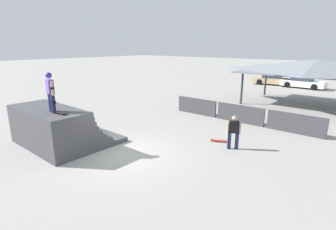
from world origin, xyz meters
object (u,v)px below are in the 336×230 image
at_px(skater_on_deck, 50,90).
at_px(bystander_walking, 234,131).
at_px(parked_car_tan, 273,80).
at_px(skateboard_on_ground, 218,141).
at_px(parked_car_white, 303,82).
at_px(skateboard_on_deck, 59,112).

relative_size(skater_on_deck, bystander_walking, 1.07).
relative_size(skater_on_deck, parked_car_tan, 0.36).
bearing_deg(parked_car_tan, skateboard_on_ground, -85.06).
distance_m(bystander_walking, skateboard_on_ground, 1.28).
xyz_separation_m(skater_on_deck, parked_car_tan, (0.10, 26.14, -2.13)).
xyz_separation_m(skateboard_on_ground, parked_car_white, (-1.31, 20.22, 0.54)).
height_order(bystander_walking, parked_car_white, bystander_walking).
distance_m(skater_on_deck, skateboard_on_deck, 1.02).
bearing_deg(skateboard_on_deck, skateboard_on_ground, 46.38).
bearing_deg(parked_car_tan, skateboard_on_deck, -96.77).
height_order(skateboard_on_deck, skateboard_on_ground, skateboard_on_deck).
bearing_deg(parked_car_white, skater_on_deck, -95.21).
distance_m(skateboard_on_deck, skateboard_on_ground, 7.20).
relative_size(skateboard_on_deck, parked_car_tan, 0.19).
bearing_deg(parked_car_white, skateboard_on_deck, -94.11).
height_order(bystander_walking, skateboard_on_ground, bystander_walking).
bearing_deg(skateboard_on_ground, skateboard_on_deck, 26.38).
height_order(skateboard_on_ground, parked_car_white, parked_car_white).
bearing_deg(bystander_walking, parked_car_tan, -109.44).
xyz_separation_m(parked_car_tan, parked_car_white, (3.28, -0.33, 0.00)).
relative_size(parked_car_tan, parked_car_white, 1.03).
bearing_deg(parked_car_white, skateboard_on_ground, -84.04).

